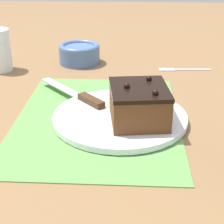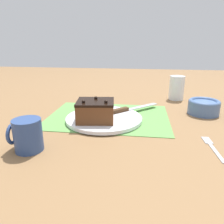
{
  "view_description": "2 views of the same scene",
  "coord_description": "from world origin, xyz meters",
  "px_view_note": "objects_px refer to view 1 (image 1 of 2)",
  "views": [
    {
      "loc": [
        0.7,
        0.07,
        0.36
      ],
      "look_at": [
        0.04,
        0.03,
        0.04
      ],
      "focal_mm": 60.0,
      "sensor_mm": 36.0,
      "label": 1
    },
    {
      "loc": [
        -0.12,
        0.79,
        0.29
      ],
      "look_at": [
        -0.02,
        0.06,
        0.04
      ],
      "focal_mm": 35.0,
      "sensor_mm": 36.0,
      "label": 2
    }
  ],
  "objects_px": {
    "chocolate_cake": "(139,104)",
    "serving_knife": "(81,96)",
    "cake_plate": "(120,117)",
    "small_bowl": "(79,53)",
    "dessert_fork": "(180,69)"
  },
  "relations": [
    {
      "from": "chocolate_cake",
      "to": "serving_knife",
      "type": "xyz_separation_m",
      "value": [
        -0.1,
        -0.13,
        -0.03
      ]
    },
    {
      "from": "small_bowl",
      "to": "dessert_fork",
      "type": "xyz_separation_m",
      "value": [
        0.05,
        0.3,
        -0.03
      ]
    },
    {
      "from": "chocolate_cake",
      "to": "dessert_fork",
      "type": "bearing_deg",
      "value": 160.85
    },
    {
      "from": "chocolate_cake",
      "to": "small_bowl",
      "type": "distance_m",
      "value": 0.44
    },
    {
      "from": "cake_plate",
      "to": "serving_knife",
      "type": "distance_m",
      "value": 0.12
    },
    {
      "from": "cake_plate",
      "to": "dessert_fork",
      "type": "distance_m",
      "value": 0.37
    },
    {
      "from": "chocolate_cake",
      "to": "serving_knife",
      "type": "height_order",
      "value": "chocolate_cake"
    },
    {
      "from": "cake_plate",
      "to": "serving_knife",
      "type": "height_order",
      "value": "serving_knife"
    },
    {
      "from": "serving_knife",
      "to": "dessert_fork",
      "type": "relative_size",
      "value": 1.23
    },
    {
      "from": "cake_plate",
      "to": "small_bowl",
      "type": "height_order",
      "value": "small_bowl"
    },
    {
      "from": "serving_knife",
      "to": "small_bowl",
      "type": "relative_size",
      "value": 1.53
    },
    {
      "from": "cake_plate",
      "to": "dessert_fork",
      "type": "relative_size",
      "value": 1.85
    },
    {
      "from": "cake_plate",
      "to": "serving_knife",
      "type": "relative_size",
      "value": 1.5
    },
    {
      "from": "cake_plate",
      "to": "chocolate_cake",
      "type": "bearing_deg",
      "value": 58.88
    },
    {
      "from": "serving_knife",
      "to": "chocolate_cake",
      "type": "bearing_deg",
      "value": -81.65
    }
  ]
}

